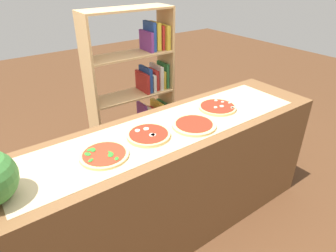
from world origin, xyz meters
TOP-DOWN VIEW (x-y plane):
  - ground_plane at (0.00, 0.00)m, footprint 12.00×12.00m
  - counter at (0.00, 0.00)m, footprint 2.47×0.64m
  - parchment_paper at (0.00, 0.00)m, footprint 2.08×0.49m
  - pizza_spinach_0 at (-0.49, -0.05)m, footprint 0.28×0.28m
  - pizza_mozzarella_1 at (-0.16, -0.01)m, footprint 0.28×0.28m
  - pizza_plain_2 at (0.16, -0.08)m, footprint 0.30×0.30m
  - pizza_mushroom_3 at (0.49, 0.03)m, footprint 0.29×0.29m
  - bookshelf at (0.37, 0.94)m, footprint 0.83×0.29m

SIDE VIEW (x-z plane):
  - ground_plane at x=0.00m, z-range 0.00..0.00m
  - counter at x=0.00m, z-range 0.00..0.92m
  - bookshelf at x=0.37m, z-range -0.06..1.52m
  - parchment_paper at x=0.00m, z-range 0.92..0.93m
  - pizza_spinach_0 at x=-0.49m, z-range 0.92..0.95m
  - pizza_plain_2 at x=0.16m, z-range 0.93..0.95m
  - pizza_mushroom_3 at x=0.49m, z-range 0.92..0.95m
  - pizza_mozzarella_1 at x=-0.16m, z-range 0.92..0.95m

